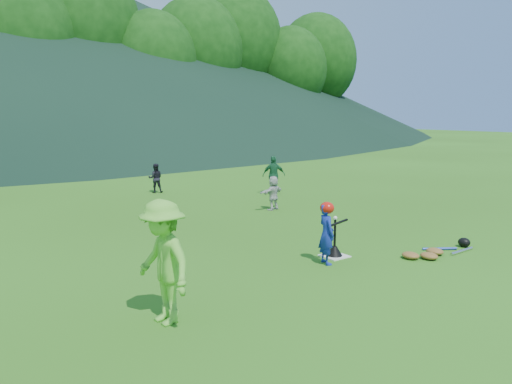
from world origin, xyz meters
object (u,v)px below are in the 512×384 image
home_plate (334,256)px  fielder_c (274,175)px  equipment_pile (435,251)px  fielder_d (273,193)px  fielder_b (156,178)px  batting_tee (334,250)px  adult_coach (163,262)px  batter_child (326,234)px

home_plate → fielder_c: 7.28m
home_plate → equipment_pile: 1.94m
fielder_d → equipment_pile: fielder_d is taller
fielder_b → batting_tee: (-0.49, -8.90, -0.36)m
adult_coach → fielder_d: (5.73, 5.07, -0.33)m
batter_child → equipment_pile: batter_child is taller
adult_coach → fielder_c: (7.40, 7.17, -0.17)m
batting_tee → fielder_c: bearing=61.0°
fielder_c → fielder_d: fielder_c is taller
home_plate → adult_coach: size_ratio=0.28×
adult_coach → fielder_d: 7.66m
adult_coach → equipment_pile: 5.57m
batter_child → fielder_d: size_ratio=1.16×
adult_coach → fielder_b: (4.37, 9.73, -0.32)m
fielder_c → fielder_d: (-1.67, -2.10, -0.16)m
batter_child → equipment_pile: bearing=-94.8°
batter_child → fielder_c: size_ratio=0.87×
home_plate → fielder_b: (0.49, 8.90, 0.48)m
fielder_b → batting_tee: bearing=110.5°
fielder_c → equipment_pile: fielder_c is taller
fielder_d → equipment_pile: size_ratio=0.52×
adult_coach → fielder_b: 10.67m
fielder_c → batting_tee: 7.27m
fielder_c → equipment_pile: bearing=109.5°
equipment_pile → batter_child: bearing=158.5°
adult_coach → equipment_pile: size_ratio=0.89×
fielder_b → equipment_pile: size_ratio=0.54×
home_plate → fielder_d: bearing=66.4°
fielder_d → fielder_b: bearing=-86.8°
fielder_d → fielder_c: bearing=-141.5°
home_plate → equipment_pile: bearing=-32.6°
fielder_b → fielder_c: size_ratio=0.78×
batter_child → batting_tee: batter_child is taller
fielder_b → fielder_c: 3.96m
adult_coach → fielder_c: adult_coach is taller
home_plate → adult_coach: adult_coach is taller
batting_tee → equipment_pile: batting_tee is taller
fielder_d → batting_tee: bearing=53.4°
fielder_d → batting_tee: 4.63m
fielder_c → batting_tee: (-3.52, -6.34, -0.50)m
adult_coach → batting_tee: 4.02m
adult_coach → batter_child: bearing=95.3°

